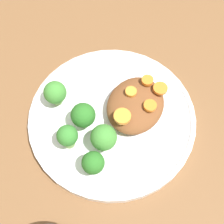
{
  "coord_description": "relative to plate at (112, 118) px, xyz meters",
  "views": [
    {
      "loc": [
        -0.1,
        0.21,
        0.48
      ],
      "look_at": [
        0.0,
        0.0,
        0.03
      ],
      "focal_mm": 50.0,
      "sensor_mm": 36.0,
      "label": 1
    }
  ],
  "objects": [
    {
      "name": "carrot_slice_2",
      "position": [
        -0.02,
        0.01,
        0.04
      ],
      "size": [
        0.03,
        0.03,
        0.01
      ],
      "primitive_type": "cylinder",
      "color": "orange",
      "rests_on": "stew_mound"
    },
    {
      "name": "carrot_slice_1",
      "position": [
        -0.05,
        -0.02,
        0.04
      ],
      "size": [
        0.02,
        0.02,
        0.01
      ],
      "primitive_type": "cylinder",
      "color": "orange",
      "rests_on": "stew_mound"
    },
    {
      "name": "stew_mound",
      "position": [
        -0.03,
        -0.03,
        0.02
      ],
      "size": [
        0.09,
        0.11,
        0.04
      ],
      "primitive_type": "ellipsoid",
      "color": "brown",
      "rests_on": "plate"
    },
    {
      "name": "carrot_slice_4",
      "position": [
        -0.02,
        -0.04,
        0.04
      ],
      "size": [
        0.02,
        0.02,
        0.01
      ],
      "primitive_type": "cylinder",
      "color": "orange",
      "rests_on": "stew_mound"
    },
    {
      "name": "broccoli_floret_0",
      "position": [
        0.03,
        0.03,
        0.04
      ],
      "size": [
        0.04,
        0.04,
        0.05
      ],
      "color": "#759E51",
      "rests_on": "plate"
    },
    {
      "name": "carrot_slice_3",
      "position": [
        -0.06,
        -0.06,
        0.04
      ],
      "size": [
        0.02,
        0.02,
        0.01
      ],
      "primitive_type": "cylinder",
      "color": "orange",
      "rests_on": "stew_mound"
    },
    {
      "name": "broccoli_floret_3",
      "position": [
        0.1,
        0.02,
        0.03
      ],
      "size": [
        0.04,
        0.04,
        0.05
      ],
      "color": "#759E51",
      "rests_on": "plate"
    },
    {
      "name": "plate",
      "position": [
        0.0,
        0.0,
        0.0
      ],
      "size": [
        0.28,
        0.28,
        0.02
      ],
      "color": "white",
      "rests_on": "ground_plane"
    },
    {
      "name": "carrot_slice_0",
      "position": [
        -0.03,
        -0.07,
        0.04
      ],
      "size": [
        0.02,
        0.02,
        0.01
      ],
      "primitive_type": "cylinder",
      "color": "orange",
      "rests_on": "stew_mound"
    },
    {
      "name": "ground_plane",
      "position": [
        0.0,
        0.0,
        -0.01
      ],
      "size": [
        4.0,
        4.0,
        0.0
      ],
      "primitive_type": "plane",
      "color": "brown"
    },
    {
      "name": "broccoli_floret_1",
      "position": [
        -0.02,
        0.09,
        0.03
      ],
      "size": [
        0.03,
        0.03,
        0.05
      ],
      "color": "#759E51",
      "rests_on": "plate"
    },
    {
      "name": "broccoli_floret_2",
      "position": [
        -0.01,
        0.05,
        0.04
      ],
      "size": [
        0.04,
        0.04,
        0.05
      ],
      "color": "#7FA85B",
      "rests_on": "plate"
    },
    {
      "name": "broccoli_floret_4",
      "position": [
        0.04,
        0.07,
        0.03
      ],
      "size": [
        0.03,
        0.03,
        0.05
      ],
      "color": "#759E51",
      "rests_on": "plate"
    }
  ]
}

